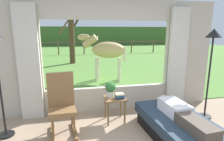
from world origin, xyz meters
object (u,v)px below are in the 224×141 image
Objects in this scene: recliner_sofa at (178,128)px; floor_lamp_right at (212,47)px; pasture_tree at (72,34)px; rocking_chair at (62,104)px; book_stack at (120,96)px; horse at (106,50)px; side_table at (115,102)px; reclining_person at (181,113)px; potted_plant at (110,88)px.

floor_lamp_right is at bearing 28.19° from recliner_sofa.
rocking_chair is at bearing -91.22° from pasture_tree.
book_stack is 3.32m from horse.
pasture_tree reaches higher than recliner_sofa.
rocking_chair is (-1.96, 0.69, 0.33)m from recliner_sofa.
pasture_tree is at bearing 96.89° from side_table.
rocking_chair reaches higher than side_table.
recliner_sofa is at bearing -44.99° from book_stack.
reclining_person is 2.10m from rocking_chair.
rocking_chair is (-1.96, 0.74, 0.02)m from reclining_person.
floor_lamp_right reaches higher than reclining_person.
horse is (1.41, 3.40, 0.61)m from rocking_chair.
horse is (-0.55, 4.09, 0.94)m from recliner_sofa.
reclining_person reaches higher than recliner_sofa.
potted_plant is 1.61× the size of book_stack.
potted_plant is at bearing 8.13° from rocking_chair.
side_table is at bearing 3.88° from rocking_chair.
potted_plant reaches higher than side_table.
horse is at bearing 60.45° from rocking_chair.
floor_lamp_right reaches higher than rocking_chair.
side_table reaches higher than recliner_sofa.
potted_plant is 0.25m from book_stack.
horse is at bearing 85.06° from book_stack.
side_table is at bearing -83.11° from pasture_tree.
pasture_tree is at bearing 98.49° from recliner_sofa.
pasture_tree is at bearing 81.83° from rocking_chair.
recliner_sofa is 1.22m from book_stack.
rocking_chair reaches higher than recliner_sofa.
book_stack is (1.13, 0.14, 0.03)m from rocking_chair.
book_stack is 0.06× the size of pasture_tree.
recliner_sofa is at bearing -153.95° from horse.
reclining_person is at bearing -27.63° from rocking_chair.
recliner_sofa is 0.92× the size of floor_lamp_right.
side_table is (1.04, 0.20, -0.12)m from rocking_chair.
reclining_person is 8.52m from pasture_tree.
horse is at bearing 93.72° from recliner_sofa.
floor_lamp_right is (1.07, 0.67, 1.32)m from recliner_sofa.
reclining_person is 4.49× the size of potted_plant.
rocking_chair is 3.19m from floor_lamp_right.
recliner_sofa is 1.46m from potted_plant.
horse reaches higher than side_table.
pasture_tree is at bearing 98.41° from reclining_person.
side_table is 0.29× the size of horse.
pasture_tree is (-2.87, 7.53, 0.12)m from floor_lamp_right.
rocking_chair is 0.62× the size of horse.
pasture_tree is (-0.80, 7.25, 0.96)m from potted_plant.
horse is (0.28, 3.26, 0.58)m from book_stack.
rocking_chair is 0.59× the size of floor_lamp_right.
rocking_chair is 3.73m from horse.
side_table is 2.61× the size of book_stack.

